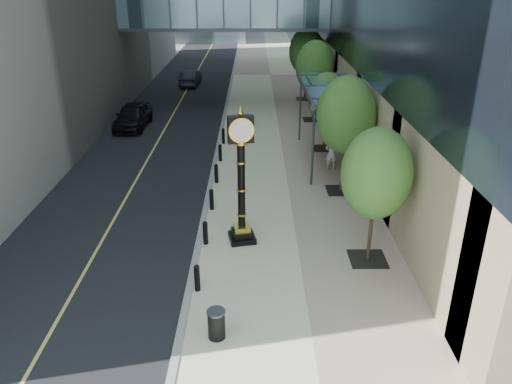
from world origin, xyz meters
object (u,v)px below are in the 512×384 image
car_near (133,116)px  street_clock (241,187)px  pedestrian (331,153)px  car_far (191,78)px  trash_bin (216,325)px

car_near → street_clock: bearing=-61.9°
pedestrian → car_far: pedestrian is taller
pedestrian → car_near: size_ratio=0.37×
pedestrian → car_far: (-10.34, 22.41, -0.24)m
trash_bin → car_far: bearing=97.8°
car_near → car_far: (2.41, 14.15, -0.12)m
street_clock → trash_bin: size_ratio=6.05×
pedestrian → car_near: (-12.75, 8.27, -0.12)m
trash_bin → car_far: size_ratio=0.20×
pedestrian → car_far: bearing=-58.2°
street_clock → trash_bin: bearing=-107.2°
car_near → car_far: bearing=82.1°
car_far → pedestrian: bearing=118.4°
car_near → car_far: car_near is taller
street_clock → car_far: (-5.60, 30.38, -1.68)m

